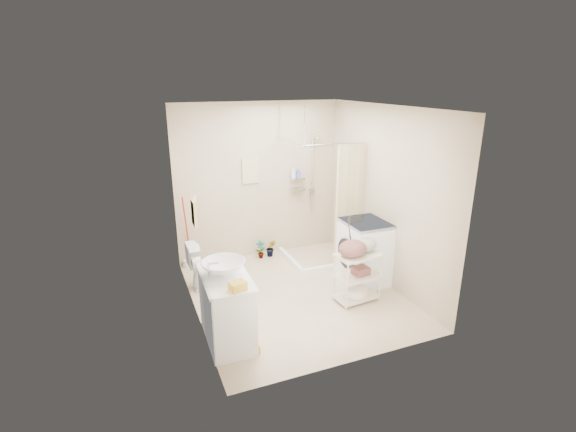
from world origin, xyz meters
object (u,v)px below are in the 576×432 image
(washing_machine, at_px, (366,252))
(laundry_rack, at_px, (357,273))
(vanity, at_px, (227,308))
(toilet, at_px, (212,264))

(washing_machine, distance_m, laundry_rack, 0.62)
(vanity, bearing_deg, laundry_rack, 8.65)
(toilet, bearing_deg, washing_machine, -108.59)
(laundry_rack, bearing_deg, vanity, -178.65)
(vanity, xyz_separation_m, laundry_rack, (1.89, 0.24, -0.00))
(vanity, distance_m, laundry_rack, 1.90)
(vanity, bearing_deg, washing_machine, 18.16)
(vanity, relative_size, washing_machine, 0.98)
(vanity, relative_size, toilet, 1.33)
(washing_machine, relative_size, laundry_rack, 1.16)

